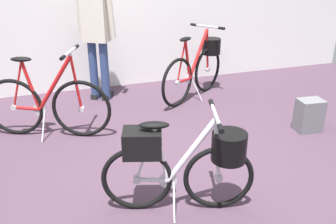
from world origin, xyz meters
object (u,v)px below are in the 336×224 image
(visitor_near_wall, at_px, (96,30))
(backpack_on_floor, at_px, (309,115))
(display_bike_right, at_px, (47,105))
(display_bike_left, at_px, (199,65))
(folding_bike_foreground, at_px, (184,160))

(visitor_near_wall, height_order, backpack_on_floor, visitor_near_wall)
(display_bike_right, bearing_deg, display_bike_left, 17.38)
(display_bike_left, bearing_deg, folding_bike_foreground, -115.20)
(display_bike_left, bearing_deg, visitor_near_wall, 167.12)
(folding_bike_foreground, bearing_deg, display_bike_left, 64.80)
(backpack_on_floor, bearing_deg, display_bike_right, 164.02)
(folding_bike_foreground, height_order, visitor_near_wall, visitor_near_wall)
(folding_bike_foreground, bearing_deg, backpack_on_floor, 25.16)
(folding_bike_foreground, relative_size, visitor_near_wall, 0.68)
(display_bike_right, bearing_deg, visitor_near_wall, 53.02)
(folding_bike_foreground, height_order, backpack_on_floor, folding_bike_foreground)
(display_bike_left, relative_size, display_bike_right, 0.90)
(folding_bike_foreground, height_order, display_bike_left, display_bike_left)
(visitor_near_wall, bearing_deg, display_bike_right, -126.98)
(display_bike_right, bearing_deg, folding_bike_foreground, -60.12)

